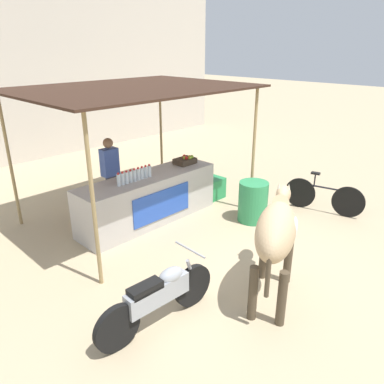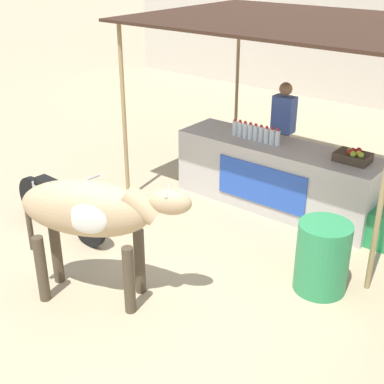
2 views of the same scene
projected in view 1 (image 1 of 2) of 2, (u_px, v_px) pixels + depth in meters
The scene contains 12 objects.
ground_plane at pixel (235, 261), 6.22m from camera, with size 60.00×60.00×0.00m, color tan.
building_wall_far at pixel (5, 49), 10.39m from camera, with size 16.00×0.50×6.44m, color beige.
stall_counter at pixel (149, 199), 7.47m from camera, with size 3.00×0.82×0.96m.
stall_awning at pixel (134, 93), 6.91m from camera, with size 4.20×3.20×2.63m.
water_bottle_row at pixel (135, 175), 6.98m from camera, with size 0.79×0.07×0.25m.
fruit_crate at pixel (185, 160), 8.01m from camera, with size 0.44×0.32×0.18m.
vendor_behind_counter at pixel (111, 177), 7.58m from camera, with size 0.34×0.22×1.65m.
cooler_box at pixel (211, 188), 8.66m from camera, with size 0.60×0.44×0.48m, color #268C4C.
water_barrel at pixel (253, 202), 7.51m from camera, with size 0.59×0.59×0.82m, color #2D8C51.
cow at pixel (277, 231), 4.99m from camera, with size 1.79×1.14×1.44m.
motorcycle_parked at pixel (159, 296), 4.67m from camera, with size 1.80×0.55×0.90m.
bicycle_leaning at pixel (323, 196), 7.93m from camera, with size 0.41×1.63×0.85m.
Camera 1 is at (-4.34, -3.23, 3.36)m, focal length 35.00 mm.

